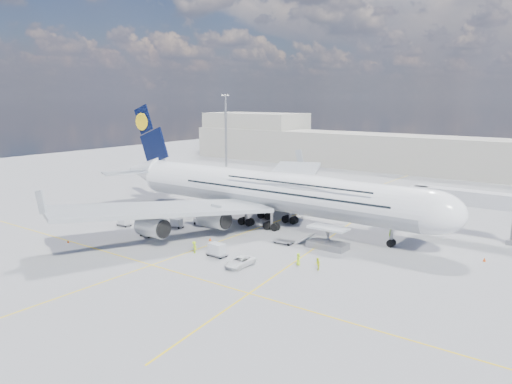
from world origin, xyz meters
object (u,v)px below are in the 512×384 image
Objects in this scene: cone_tail at (182,202)px; dolly_row_a at (124,221)px; light_mast at (226,136)px; crew_wing at (164,217)px; catering_truck_outer at (258,184)px; crew_loader at (317,264)px; dolly_row_c at (147,235)px; cone_wing_right_outer at (68,241)px; catering_truck_inner at (279,200)px; dolly_row_b at (176,223)px; airliner at (270,190)px; crew_van at (298,259)px; cone_wing_left_inner at (267,200)px; dolly_nose_far at (217,249)px; dolly_nose_near at (284,241)px; cargo_loader at (327,241)px; service_van at (240,262)px; baggage_tug at (200,221)px; cone_wing_right_inner at (210,239)px; cone_nose at (484,260)px; crew_tug at (194,247)px; dolly_back at (158,217)px; crew_nose at (391,233)px; cone_wing_left_outer at (275,199)px; jet_bridge at (443,199)px.

dolly_row_a is at bearing -74.19° from cone_tail.
crew_wing is (21.93, -45.62, -12.26)m from light_mast.
catering_truck_outer is 3.93× the size of crew_loader.
cone_wing_right_outer is (-7.83, -10.66, -0.06)m from dolly_row_c.
catering_truck_inner reaches higher than crew_wing.
catering_truck_inner is (5.52, 26.77, 0.77)m from dolly_row_b.
airliner is at bearing -69.26° from crew_wing.
catering_truck_outer is at bearing -6.37° from crew_van.
cone_wing_right_outer is at bearing -126.14° from dolly_row_b.
cone_wing_left_inner is (-5.51, 3.24, -1.40)m from catering_truck_inner.
dolly_nose_near is at bearing 72.55° from dolly_nose_far.
cargo_loader is 1.64× the size of service_van.
catering_truck_outer reaches higher than catering_truck_inner.
crew_loader is at bearing -109.11° from crew_wing.
baggage_tug is (-20.03, 0.82, 0.33)m from dolly_nose_near.
cone_wing_right_inner is (-22.35, 1.96, -0.63)m from crew_loader.
catering_truck_inner reaches higher than cone_wing_right_inner.
cone_nose reaches higher than cone_wing_right_outer.
catering_truck_outer reaches higher than cone_wing_left_inner.
crew_tug is at bearing 22.21° from cone_wing_right_outer.
dolly_back is at bearing -172.80° from cargo_loader.
crew_nose is 34.86m from crew_tug.
catering_truck_outer is 46.77m from cone_wing_right_inner.
catering_truck_outer is at bearing -25.09° from light_mast.
dolly_row_a is 7.87m from crew_wing.
dolly_back reaches higher than dolly_nose_near.
cone_tail reaches higher than dolly_row_c.
cone_wing_left_outer reaches higher than dolly_row_c.
dolly_nose_far is at bearing 59.72° from crew_van.
cargo_loader is 2.82× the size of dolly_row_b.
dolly_row_c is at bearing -162.44° from dolly_nose_near.
dolly_nose_near is 11.11m from crew_van.
crew_loader reaches higher than cone_wing_right_outer.
service_van is at bearing -30.62° from cone_wing_right_inner.
crew_nose is 22.66m from crew_loader.
cargo_loader is 4.59× the size of crew_loader.
cone_nose is at bearing -3.86° from catering_truck_outer.
cone_wing_left_inner is (9.08, 35.14, -0.71)m from dolly_row_a.
cone_wing_right_inner is (11.15, -32.89, -0.00)m from cone_wing_left_inner.
jet_bridge is at bearing 62.53° from service_van.
jet_bridge is 65.41m from cone_wing_right_outer.
baggage_tug is at bearing 146.57° from crew_tug.
dolly_nose_far is 0.95× the size of dolly_nose_near.
dolly_row_a is 1.79× the size of crew_nose.
light_mast is 35.53m from cone_tail.
jet_bridge is 10.19× the size of crew_van.
cone_wing_right_outer is at bearing 61.40° from crew_van.
dolly_row_b is 1.61× the size of crew_wing.
baggage_tug is 0.36× the size of catering_truck_outer.
dolly_row_b is at bearing 30.47° from dolly_row_a.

